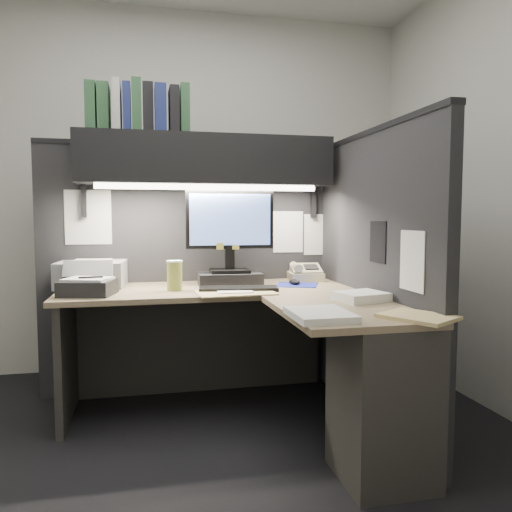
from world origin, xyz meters
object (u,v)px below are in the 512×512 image
telephone (305,274)px  printer (92,274)px  overhead_shelf (206,161)px  notebook_stack (88,288)px  desk (285,358)px  keyboard (238,289)px  monitor (230,248)px  coffee_cup (175,276)px

telephone → printer: 1.36m
overhead_shelf → notebook_stack: (-0.69, -0.32, -0.73)m
desk → notebook_stack: notebook_stack is taller
telephone → notebook_stack: size_ratio=0.83×
desk → overhead_shelf: size_ratio=1.10×
keyboard → notebook_stack: bearing=-174.1°
monitor → printer: monitor is taller
monitor → keyboard: monitor is taller
monitor → telephone: bearing=13.7°
keyboard → telephone: (0.52, 0.37, 0.03)m
desk → overhead_shelf: (-0.30, 0.75, 1.06)m
telephone → coffee_cup: (-0.88, -0.27, 0.04)m
notebook_stack → printer: bearing=92.0°
monitor → overhead_shelf: bearing=148.5°
telephone → keyboard: bearing=-138.8°
monitor → coffee_cup: bearing=-153.3°
coffee_cup → telephone: bearing=17.0°
keyboard → desk: bearing=-61.1°
overhead_shelf → notebook_stack: size_ratio=5.76×
desk → overhead_shelf: bearing=111.8°
monitor → coffee_cup: (-0.35, -0.16, -0.15)m
desk → keyboard: size_ratio=3.79×
desk → keyboard: keyboard is taller
telephone → coffee_cup: size_ratio=1.38×
telephone → printer: (-1.36, -0.01, 0.03)m
desk → printer: (-1.00, 0.76, 0.36)m
keyboard → coffee_cup: size_ratio=2.77×
coffee_cup → printer: coffee_cup is taller
desk → monitor: 0.86m
keyboard → coffee_cup: bearing=172.1°
notebook_stack → desk: bearing=-23.5°
coffee_cup → notebook_stack: coffee_cup is taller
coffee_cup → overhead_shelf: bearing=48.9°
desk → monitor: (-0.17, 0.66, 0.52)m
telephone → coffee_cup: bearing=-156.7°
telephone → notebook_stack: 1.39m
notebook_stack → overhead_shelf: bearing=25.3°
overhead_shelf → telephone: 0.98m
notebook_stack → keyboard: bearing=-1.4°
overhead_shelf → notebook_stack: overhead_shelf is taller
desk → coffee_cup: bearing=135.7°
desk → printer: bearing=142.8°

